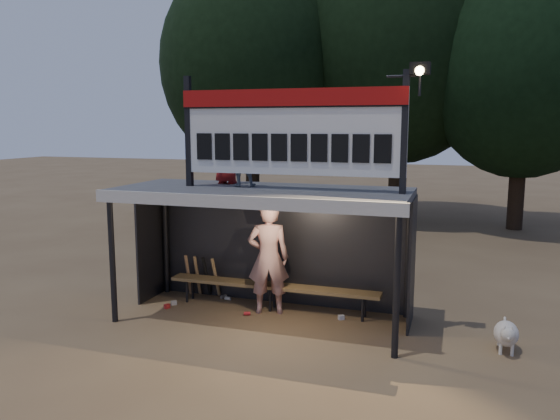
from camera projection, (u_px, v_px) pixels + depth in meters
The scene contains 13 objects.
ground at pixel (262, 319), 9.61m from camera, with size 80.00×80.00×0.00m, color brown.
player at pixel (268, 258), 9.80m from camera, with size 0.75×0.49×2.05m, color silver.
child_a at pixel (241, 156), 9.45m from camera, with size 0.52×0.41×1.08m, color slate.
child_b at pixel (227, 154), 9.94m from camera, with size 0.53×0.34×1.08m, color maroon.
dugout_shelter at pixel (266, 214), 9.56m from camera, with size 5.10×2.08×2.32m.
scoreboard_assembly at pixel (293, 129), 8.92m from camera, with size 4.10×0.27×1.99m.
bench at pixel (272, 287), 10.06m from camera, with size 4.00×0.35×0.48m.
tree_left at pixel (252, 64), 19.38m from camera, with size 6.46×6.46×9.27m.
tree_mid at pixel (400, 45), 19.15m from camera, with size 7.22×7.22×10.36m.
tree_right at pixel (525, 67), 17.13m from camera, with size 6.08×6.08×8.72m.
dog at pixel (506, 334), 8.20m from camera, with size 0.36×0.81×0.49m.
bats at pixel (202, 276), 10.80m from camera, with size 0.67×0.35×0.84m.
litter at pixel (229, 306), 10.22m from camera, with size 3.33×1.00×0.08m.
Camera 1 is at (3.16, -8.65, 3.39)m, focal length 35.00 mm.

